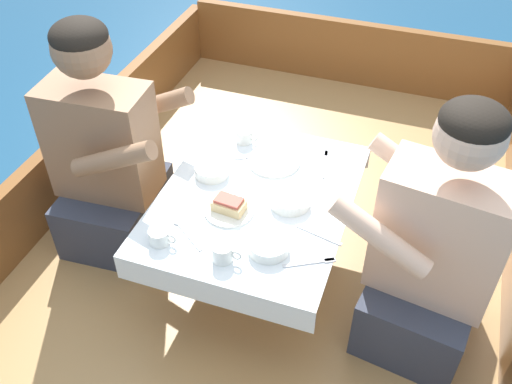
# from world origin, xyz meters

# --- Properties ---
(ground_plane) EXTENTS (60.00, 60.00, 0.00)m
(ground_plane) POSITION_xyz_m (0.00, 0.00, 0.00)
(ground_plane) COLOR navy
(boat_deck) EXTENTS (2.03, 3.19, 0.24)m
(boat_deck) POSITION_xyz_m (0.00, 0.00, 0.12)
(boat_deck) COLOR #A87F4C
(boat_deck) RESTS_ON ground_plane
(gunwale_port) EXTENTS (0.06, 3.19, 0.33)m
(gunwale_port) POSITION_xyz_m (-0.99, 0.00, 0.41)
(gunwale_port) COLOR brown
(gunwale_port) RESTS_ON boat_deck
(bow_coaming) EXTENTS (1.91, 0.06, 0.38)m
(bow_coaming) POSITION_xyz_m (0.00, 1.56, 0.43)
(bow_coaming) COLOR brown
(bow_coaming) RESTS_ON boat_deck
(cockpit_table) EXTENTS (0.68, 0.86, 0.43)m
(cockpit_table) POSITION_xyz_m (0.00, -0.09, 0.62)
(cockpit_table) COLOR #B2B2B7
(cockpit_table) RESTS_ON boat_deck
(person_port) EXTENTS (0.54, 0.47, 0.99)m
(person_port) POSITION_xyz_m (-0.64, -0.06, 0.64)
(person_port) COLOR #333847
(person_port) RESTS_ON boat_deck
(person_starboard) EXTENTS (0.56, 0.51, 0.99)m
(person_starboard) POSITION_xyz_m (0.64, -0.15, 0.64)
(person_starboard) COLOR #333847
(person_starboard) RESTS_ON boat_deck
(plate_sandwich) EXTENTS (0.18, 0.18, 0.01)m
(plate_sandwich) POSITION_xyz_m (-0.06, -0.20, 0.67)
(plate_sandwich) COLOR silver
(plate_sandwich) RESTS_ON cockpit_table
(plate_bread) EXTENTS (0.20, 0.20, 0.01)m
(plate_bread) POSITION_xyz_m (0.00, 0.12, 0.67)
(plate_bread) COLOR silver
(plate_bread) RESTS_ON cockpit_table
(sandwich) EXTENTS (0.12, 0.08, 0.05)m
(sandwich) POSITION_xyz_m (-0.06, -0.20, 0.70)
(sandwich) COLOR #E0BC7F
(sandwich) RESTS_ON plate_sandwich
(bowl_port_near) EXTENTS (0.14, 0.14, 0.04)m
(bowl_port_near) POSITION_xyz_m (0.13, -0.09, 0.69)
(bowl_port_near) COLOR silver
(bowl_port_near) RESTS_ON cockpit_table
(bowl_starboard_near) EXTENTS (0.13, 0.13, 0.04)m
(bowl_starboard_near) POSITION_xyz_m (-0.20, -0.03, 0.69)
(bowl_starboard_near) COLOR silver
(bowl_starboard_near) RESTS_ON cockpit_table
(bowl_center_far) EXTENTS (0.14, 0.14, 0.04)m
(bowl_center_far) POSITION_xyz_m (0.13, -0.33, 0.69)
(bowl_center_far) COLOR silver
(bowl_center_far) RESTS_ON cockpit_table
(coffee_cup_port) EXTENTS (0.10, 0.07, 0.06)m
(coffee_cup_port) POSITION_xyz_m (0.01, -0.42, 0.70)
(coffee_cup_port) COLOR silver
(coffee_cup_port) RESTS_ON cockpit_table
(coffee_cup_starboard) EXTENTS (0.09, 0.06, 0.05)m
(coffee_cup_starboard) POSITION_xyz_m (-0.15, 0.21, 0.69)
(coffee_cup_starboard) COLOR silver
(coffee_cup_starboard) RESTS_ON cockpit_table
(coffee_cup_center) EXTENTS (0.10, 0.07, 0.05)m
(coffee_cup_center) POSITION_xyz_m (-0.22, -0.41, 0.69)
(coffee_cup_center) COLOR silver
(coffee_cup_center) RESTS_ON cockpit_table
(utensil_fork_port) EXTENTS (0.05, 0.17, 0.00)m
(utensil_fork_port) POSITION_xyz_m (0.19, 0.19, 0.67)
(utensil_fork_port) COLOR silver
(utensil_fork_port) RESTS_ON cockpit_table
(utensil_knife_port) EXTENTS (0.17, 0.05, 0.00)m
(utensil_knife_port) POSITION_xyz_m (0.27, -0.21, 0.67)
(utensil_knife_port) COLOR silver
(utensil_knife_port) RESTS_ON cockpit_table
(utensil_spoon_center) EXTENTS (0.15, 0.11, 0.01)m
(utensil_spoon_center) POSITION_xyz_m (-0.17, -0.34, 0.67)
(utensil_spoon_center) COLOR silver
(utensil_spoon_center) RESTS_ON cockpit_table
(utensil_spoon_starboard) EXTENTS (0.16, 0.09, 0.01)m
(utensil_spoon_starboard) POSITION_xyz_m (-0.14, 0.09, 0.67)
(utensil_spoon_starboard) COLOR silver
(utensil_spoon_starboard) RESTS_ON cockpit_table
(utensil_fork_starboard) EXTENTS (0.16, 0.10, 0.00)m
(utensil_fork_starboard) POSITION_xyz_m (0.28, -0.33, 0.67)
(utensil_fork_starboard) COLOR silver
(utensil_fork_starboard) RESTS_ON cockpit_table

